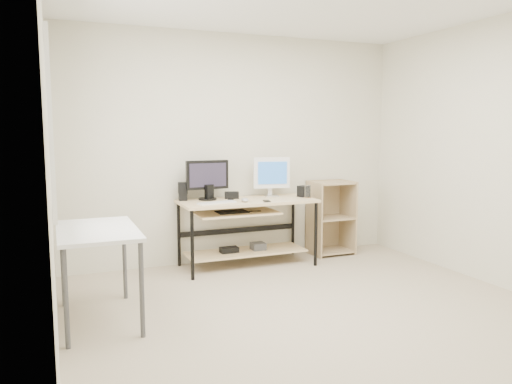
{
  "coord_description": "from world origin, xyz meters",
  "views": [
    {
      "loc": [
        -1.98,
        -3.44,
        1.53
      ],
      "look_at": [
        -0.04,
        1.3,
        0.88
      ],
      "focal_mm": 35.0,
      "sensor_mm": 36.0,
      "label": 1
    }
  ],
  "objects_px": {
    "shelf_unit": "(329,217)",
    "black_monitor": "(207,177)",
    "audio_controller": "(209,193)",
    "desk": "(245,219)",
    "white_imac": "(272,174)",
    "side_table": "(98,239)"
  },
  "relations": [
    {
      "from": "black_monitor",
      "to": "white_imac",
      "type": "xyz_separation_m",
      "value": [
        0.77,
        -0.01,
        0.01
      ]
    },
    {
      "from": "desk",
      "to": "audio_controller",
      "type": "distance_m",
      "value": 0.49
    },
    {
      "from": "desk",
      "to": "audio_controller",
      "type": "bearing_deg",
      "value": 165.36
    },
    {
      "from": "side_table",
      "to": "black_monitor",
      "type": "distance_m",
      "value": 1.79
    },
    {
      "from": "side_table",
      "to": "black_monitor",
      "type": "relative_size",
      "value": 2.09
    },
    {
      "from": "audio_controller",
      "to": "black_monitor",
      "type": "bearing_deg",
      "value": 73.22
    },
    {
      "from": "shelf_unit",
      "to": "black_monitor",
      "type": "height_order",
      "value": "black_monitor"
    },
    {
      "from": "desk",
      "to": "audio_controller",
      "type": "relative_size",
      "value": 8.52
    },
    {
      "from": "shelf_unit",
      "to": "white_imac",
      "type": "bearing_deg",
      "value": -178.97
    },
    {
      "from": "side_table",
      "to": "shelf_unit",
      "type": "bearing_deg",
      "value": 23.33
    },
    {
      "from": "shelf_unit",
      "to": "audio_controller",
      "type": "height_order",
      "value": "audio_controller"
    },
    {
      "from": "white_imac",
      "to": "audio_controller",
      "type": "relative_size",
      "value": 2.59
    },
    {
      "from": "desk",
      "to": "audio_controller",
      "type": "height_order",
      "value": "audio_controller"
    },
    {
      "from": "shelf_unit",
      "to": "audio_controller",
      "type": "relative_size",
      "value": 5.11
    },
    {
      "from": "desk",
      "to": "black_monitor",
      "type": "distance_m",
      "value": 0.62
    },
    {
      "from": "desk",
      "to": "side_table",
      "type": "distance_m",
      "value": 1.97
    },
    {
      "from": "desk",
      "to": "shelf_unit",
      "type": "bearing_deg",
      "value": 7.77
    },
    {
      "from": "black_monitor",
      "to": "audio_controller",
      "type": "xyz_separation_m",
      "value": [
        0.0,
        -0.05,
        -0.16
      ]
    },
    {
      "from": "shelf_unit",
      "to": "black_monitor",
      "type": "xyz_separation_m",
      "value": [
        -1.56,
        -0.01,
        0.55
      ]
    },
    {
      "from": "side_table",
      "to": "audio_controller",
      "type": "xyz_separation_m",
      "value": [
        1.27,
        1.16,
        0.17
      ]
    },
    {
      "from": "audio_controller",
      "to": "white_imac",
      "type": "bearing_deg",
      "value": -16.34
    },
    {
      "from": "desk",
      "to": "shelf_unit",
      "type": "relative_size",
      "value": 1.67
    }
  ]
}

